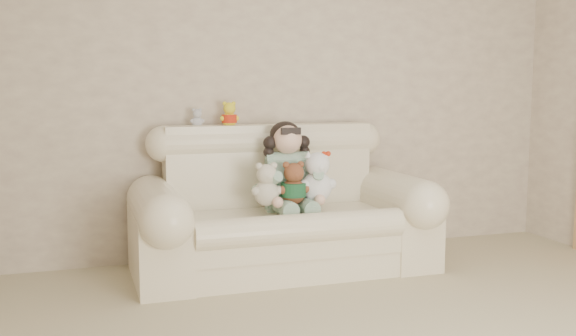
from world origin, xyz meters
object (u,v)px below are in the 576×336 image
Objects in this scene: seated_child at (287,165)px; cream_teddy at (266,180)px; white_cat at (317,172)px; sofa at (284,199)px; brown_teddy at (293,179)px.

seated_child reaches higher than cream_teddy.
white_cat is (0.16, -0.17, -0.03)m from seated_child.
sofa is 3.21× the size of seated_child.
brown_teddy is at bearing -159.71° from white_cat.
seated_child is 0.29m from cream_teddy.
seated_child is at bearing 56.13° from sofa.
sofa is at bearing 170.95° from white_cat.
sofa reaches higher than cream_teddy.
brown_teddy is 0.19m from cream_teddy.
brown_teddy is 1.00× the size of cream_teddy.
seated_child is 1.88× the size of cream_teddy.
cream_teddy is at bearing -157.79° from brown_teddy.
seated_child is 1.52× the size of white_cat.
brown_teddy is 0.19m from white_cat.
seated_child is at bearing 108.39° from brown_teddy.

